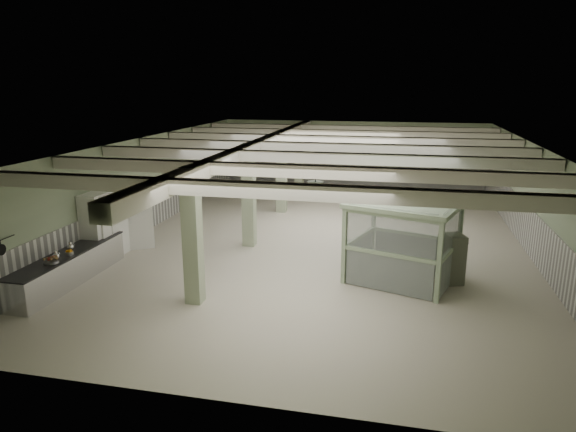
% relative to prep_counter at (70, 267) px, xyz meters
% --- Properties ---
extents(floor, '(20.00, 20.00, 0.00)m').
position_rel_prep_counter_xyz_m(floor, '(6.54, 5.51, -0.46)').
color(floor, beige).
rests_on(floor, ground).
extents(ceiling, '(14.00, 20.00, 0.02)m').
position_rel_prep_counter_xyz_m(ceiling, '(6.54, 5.51, 3.14)').
color(ceiling, silver).
rests_on(ceiling, wall_back).
extents(wall_back, '(14.00, 0.02, 3.60)m').
position_rel_prep_counter_xyz_m(wall_back, '(6.54, 15.51, 1.34)').
color(wall_back, '#A9BC96').
rests_on(wall_back, floor).
extents(wall_front, '(14.00, 0.02, 3.60)m').
position_rel_prep_counter_xyz_m(wall_front, '(6.54, -4.49, 1.34)').
color(wall_front, '#A9BC96').
rests_on(wall_front, floor).
extents(wall_left, '(0.02, 20.00, 3.60)m').
position_rel_prep_counter_xyz_m(wall_left, '(-0.46, 5.51, 1.34)').
color(wall_left, '#A9BC96').
rests_on(wall_left, floor).
extents(wall_right, '(0.02, 20.00, 3.60)m').
position_rel_prep_counter_xyz_m(wall_right, '(13.54, 5.51, 1.34)').
color(wall_right, '#A9BC96').
rests_on(wall_right, floor).
extents(wainscot_left, '(0.05, 19.90, 1.50)m').
position_rel_prep_counter_xyz_m(wainscot_left, '(-0.43, 5.51, 0.29)').
color(wainscot_left, silver).
rests_on(wainscot_left, floor).
extents(wainscot_right, '(0.05, 19.90, 1.50)m').
position_rel_prep_counter_xyz_m(wainscot_right, '(13.52, 5.51, 0.29)').
color(wainscot_right, silver).
rests_on(wainscot_right, floor).
extents(wainscot_back, '(13.90, 0.05, 1.50)m').
position_rel_prep_counter_xyz_m(wainscot_back, '(6.54, 15.49, 0.29)').
color(wainscot_back, silver).
rests_on(wainscot_back, floor).
extents(girder, '(0.45, 19.90, 0.40)m').
position_rel_prep_counter_xyz_m(girder, '(4.04, 5.51, 2.92)').
color(girder, silver).
rests_on(girder, ceiling).
extents(beam_a, '(13.90, 0.35, 0.32)m').
position_rel_prep_counter_xyz_m(beam_a, '(6.54, -1.99, 2.96)').
color(beam_a, silver).
rests_on(beam_a, ceiling).
extents(beam_b, '(13.90, 0.35, 0.32)m').
position_rel_prep_counter_xyz_m(beam_b, '(6.54, 0.51, 2.96)').
color(beam_b, silver).
rests_on(beam_b, ceiling).
extents(beam_c, '(13.90, 0.35, 0.32)m').
position_rel_prep_counter_xyz_m(beam_c, '(6.54, 3.01, 2.96)').
color(beam_c, silver).
rests_on(beam_c, ceiling).
extents(beam_d, '(13.90, 0.35, 0.32)m').
position_rel_prep_counter_xyz_m(beam_d, '(6.54, 5.51, 2.96)').
color(beam_d, silver).
rests_on(beam_d, ceiling).
extents(beam_e, '(13.90, 0.35, 0.32)m').
position_rel_prep_counter_xyz_m(beam_e, '(6.54, 8.01, 2.96)').
color(beam_e, silver).
rests_on(beam_e, ceiling).
extents(beam_f, '(13.90, 0.35, 0.32)m').
position_rel_prep_counter_xyz_m(beam_f, '(6.54, 10.51, 2.96)').
color(beam_f, silver).
rests_on(beam_f, ceiling).
extents(beam_g, '(13.90, 0.35, 0.32)m').
position_rel_prep_counter_xyz_m(beam_g, '(6.54, 13.01, 2.96)').
color(beam_g, silver).
rests_on(beam_g, ceiling).
extents(column_a, '(0.42, 0.42, 3.60)m').
position_rel_prep_counter_xyz_m(column_a, '(4.04, -0.49, 1.34)').
color(column_a, '#9DAB89').
rests_on(column_a, floor).
extents(column_b, '(0.42, 0.42, 3.60)m').
position_rel_prep_counter_xyz_m(column_b, '(4.04, 4.51, 1.34)').
color(column_b, '#9DAB89').
rests_on(column_b, floor).
extents(column_c, '(0.42, 0.42, 3.60)m').
position_rel_prep_counter_xyz_m(column_c, '(4.04, 9.51, 1.34)').
color(column_c, '#9DAB89').
rests_on(column_c, floor).
extents(column_d, '(0.42, 0.42, 3.60)m').
position_rel_prep_counter_xyz_m(column_d, '(4.04, 13.51, 1.34)').
color(column_d, '#9DAB89').
rests_on(column_d, floor).
extents(pendant_front, '(0.44, 0.44, 0.22)m').
position_rel_prep_counter_xyz_m(pendant_front, '(7.04, 0.51, 2.59)').
color(pendant_front, '#2D3A2B').
rests_on(pendant_front, ceiling).
extents(pendant_mid, '(0.44, 0.44, 0.22)m').
position_rel_prep_counter_xyz_m(pendant_mid, '(7.04, 6.01, 2.59)').
color(pendant_mid, '#2D3A2B').
rests_on(pendant_mid, ceiling).
extents(pendant_back, '(0.44, 0.44, 0.22)m').
position_rel_prep_counter_xyz_m(pendant_back, '(7.04, 11.01, 2.59)').
color(pendant_back, '#2D3A2B').
rests_on(pendant_back, ceiling).
extents(prep_counter, '(0.81, 4.61, 0.91)m').
position_rel_prep_counter_xyz_m(prep_counter, '(0.00, 0.00, 0.00)').
color(prep_counter, silver).
rests_on(prep_counter, floor).
extents(pitcher_near, '(0.20, 0.23, 0.27)m').
position_rel_prep_counter_xyz_m(pitcher_near, '(0.09, -0.64, 0.58)').
color(pitcher_near, silver).
rests_on(pitcher_near, prep_counter).
extents(pitcher_far, '(0.21, 0.23, 0.27)m').
position_rel_prep_counter_xyz_m(pitcher_far, '(-0.03, 0.18, 0.58)').
color(pitcher_far, silver).
rests_on(pitcher_far, prep_counter).
extents(veg_colander, '(0.44, 0.44, 0.19)m').
position_rel_prep_counter_xyz_m(veg_colander, '(0.13, -0.90, 0.53)').
color(veg_colander, '#47474D').
rests_on(veg_colander, prep_counter).
extents(orange_bowl, '(0.29, 0.29, 0.08)m').
position_rel_prep_counter_xyz_m(orange_bowl, '(0.14, -0.13, 0.48)').
color(orange_bowl, '#B2B2B7').
rests_on(orange_bowl, prep_counter).
extents(skillet_far, '(0.04, 0.28, 0.28)m').
position_rel_prep_counter_xyz_m(skillet_far, '(-0.34, -2.03, 1.17)').
color(skillet_far, black).
rests_on(skillet_far, hook_rail).
extents(walkin_cooler, '(1.21, 2.56, 2.35)m').
position_rel_prep_counter_xyz_m(walkin_cooler, '(-0.08, 2.48, 0.71)').
color(walkin_cooler, white).
rests_on(walkin_cooler, floor).
extents(guard_booth, '(3.56, 3.28, 2.39)m').
position_rel_prep_counter_xyz_m(guard_booth, '(9.33, 2.29, 1.17)').
color(guard_booth, '#94AA88').
rests_on(guard_booth, floor).
extents(filing_cabinet, '(0.65, 0.78, 1.43)m').
position_rel_prep_counter_xyz_m(filing_cabinet, '(10.78, 2.40, 0.26)').
color(filing_cabinet, '#5E6252').
rests_on(filing_cabinet, floor).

